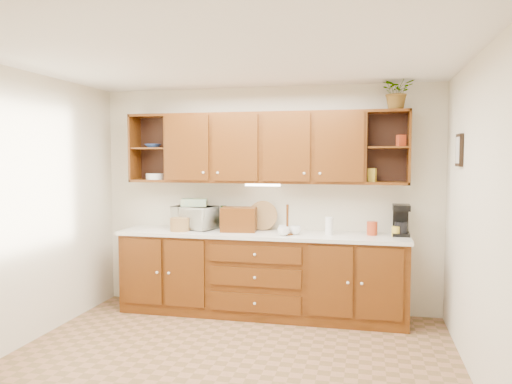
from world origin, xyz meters
The scene contains 26 objects.
floor centered at (0.00, 0.00, 0.00)m, with size 4.00×4.00×0.00m, color #8E6141.
ceiling centered at (0.00, 0.00, 2.60)m, with size 4.00×4.00×0.00m, color white.
back_wall centered at (0.00, 1.75, 1.30)m, with size 4.00×4.00×0.00m, color beige.
left_wall centered at (-2.00, 0.00, 1.30)m, with size 3.50×3.50×0.00m, color beige.
right_wall centered at (2.00, 0.00, 1.30)m, with size 3.50×3.50×0.00m, color beige.
base_cabinets centered at (0.00, 1.45, 0.45)m, with size 3.20×0.60×0.90m, color #3E1D07.
countertop centered at (0.00, 1.44, 0.92)m, with size 3.24×0.64×0.04m, color silver.
upper_cabinets centered at (0.01, 1.59, 1.89)m, with size 3.20×0.33×0.80m.
undercabinet_light centered at (0.00, 1.53, 1.47)m, with size 0.40×0.05×0.03m, color white.
framed_picture centered at (1.98, 0.90, 1.85)m, with size 0.03×0.24×0.30m, color black.
wicker_basket centered at (-0.93, 1.35, 1.02)m, with size 0.22×0.22×0.15m, color #A37D44.
microwave centered at (-0.83, 1.55, 1.07)m, with size 0.49×0.33×0.27m, color beige.
towel_stack centered at (-0.83, 1.55, 1.25)m, with size 0.29×0.21×0.09m, color #C8BE5E.
wine_bottle centered at (-0.49, 1.61, 1.08)m, with size 0.07×0.07×0.28m, color black.
woven_tray centered at (-0.02, 1.64, 0.95)m, with size 0.34×0.34×0.02m, color #A37D44.
bread_box centered at (-0.26, 1.47, 1.08)m, with size 0.39×0.25×0.28m, color #3E1D07.
mug_tree centered at (0.31, 1.35, 0.99)m, with size 0.29×0.29×0.33m.
canister_red centered at (1.22, 1.53, 1.01)m, with size 0.11×0.11×0.15m, color #AC3819.
canister_white centered at (0.76, 1.44, 1.04)m, with size 0.09×0.09×0.19m, color white.
canister_yellow centered at (1.46, 1.49, 0.99)m, with size 0.09×0.09×0.11m, color gold.
coffee_maker centered at (1.52, 1.57, 1.10)m, with size 0.18×0.23×0.34m.
bowl_stack centered at (-1.35, 1.58, 1.92)m, with size 0.18×0.18×0.04m, color #2A4B9A.
plate_stack centered at (-1.32, 1.56, 1.56)m, with size 0.22×0.22×0.07m, color white.
pantry_box_yellow centered at (1.21, 1.57, 1.59)m, with size 0.08×0.06×0.14m, color gold.
pantry_box_red centered at (1.50, 1.55, 1.96)m, with size 0.08×0.07×0.12m, color #AC3819.
potted_plant centered at (1.46, 1.54, 2.48)m, with size 0.34×0.29×0.37m, color #999999.
Camera 1 is at (1.16, -3.99, 1.79)m, focal length 35.00 mm.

